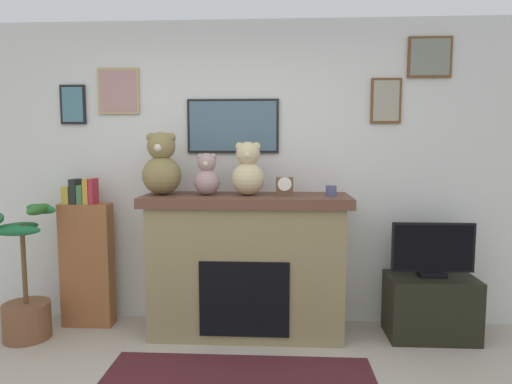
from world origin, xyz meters
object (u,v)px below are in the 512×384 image
at_px(tv_stand, 430,307).
at_px(teddy_bear_tan, 207,176).
at_px(fireplace, 247,264).
at_px(bookshelf, 87,259).
at_px(teddy_bear_cream, 162,167).
at_px(television, 433,250).
at_px(potted_plant, 26,293).
at_px(teddy_bear_brown, 248,171).
at_px(mantel_clock, 285,186).
at_px(candle_jar, 331,191).

distance_m(tv_stand, teddy_bear_tan, 2.09).
bearing_deg(fireplace, bookshelf, 176.91).
bearing_deg(teddy_bear_tan, teddy_bear_cream, -179.97).
bearing_deg(television, potted_plant, -176.58).
relative_size(potted_plant, tv_stand, 1.58).
bearing_deg(television, tv_stand, 90.00).
distance_m(bookshelf, teddy_bear_brown, 1.59).
bearing_deg(television, mantel_clock, 179.62).
bearing_deg(mantel_clock, potted_plant, -174.41).
height_order(mantel_clock, teddy_bear_brown, teddy_bear_brown).
height_order(bookshelf, teddy_bear_tan, teddy_bear_tan).
xyz_separation_m(fireplace, tv_stand, (1.49, -0.03, -0.33)).
bearing_deg(mantel_clock, television, -0.38).
distance_m(television, teddy_bear_brown, 1.60).
height_order(fireplace, mantel_clock, mantel_clock).
xyz_separation_m(teddy_bear_cream, teddy_bear_tan, (0.37, 0.00, -0.08)).
relative_size(teddy_bear_cream, teddy_bear_tan, 1.50).
height_order(potted_plant, candle_jar, candle_jar).
xyz_separation_m(bookshelf, mantel_clock, (1.68, -0.09, 0.64)).
relative_size(fireplace, potted_plant, 1.52).
bearing_deg(teddy_bear_cream, tv_stand, -0.20).
xyz_separation_m(potted_plant, teddy_bear_brown, (1.77, 0.20, 0.96)).
relative_size(television, teddy_bear_brown, 1.51).
bearing_deg(teddy_bear_brown, tv_stand, -0.29).
height_order(television, teddy_bear_brown, teddy_bear_brown).
xyz_separation_m(bookshelf, teddy_bear_cream, (0.69, -0.09, 0.80)).
bearing_deg(fireplace, mantel_clock, -3.66).
height_order(potted_plant, teddy_bear_cream, teddy_bear_cream).
distance_m(tv_stand, teddy_bear_brown, 1.83).
height_order(tv_stand, teddy_bear_brown, teddy_bear_brown).
distance_m(fireplace, tv_stand, 1.52).
relative_size(fireplace, teddy_bear_tan, 4.89).
xyz_separation_m(tv_stand, television, (0.00, -0.00, 0.46)).
bearing_deg(mantel_clock, candle_jar, 0.29).
height_order(potted_plant, teddy_bear_brown, teddy_bear_brown).
relative_size(potted_plant, television, 1.68).
distance_m(teddy_bear_tan, teddy_bear_brown, 0.33).
xyz_separation_m(fireplace, television, (1.49, -0.03, 0.14)).
bearing_deg(tv_stand, potted_plant, -176.55).
xyz_separation_m(fireplace, teddy_bear_tan, (-0.32, -0.02, 0.72)).
relative_size(bookshelf, tv_stand, 1.85).
bearing_deg(teddy_bear_tan, tv_stand, -0.24).
xyz_separation_m(potted_plant, mantel_clock, (2.06, 0.20, 0.85)).
bearing_deg(bookshelf, mantel_clock, -3.19).
distance_m(mantel_clock, teddy_bear_tan, 0.63).
bearing_deg(tv_stand, mantel_clock, 179.70).
xyz_separation_m(bookshelf, teddy_bear_brown, (1.39, -0.09, 0.76)).
height_order(teddy_bear_cream, teddy_bear_tan, teddy_bear_cream).
relative_size(fireplace, tv_stand, 2.41).
xyz_separation_m(bookshelf, television, (2.86, -0.10, 0.14)).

